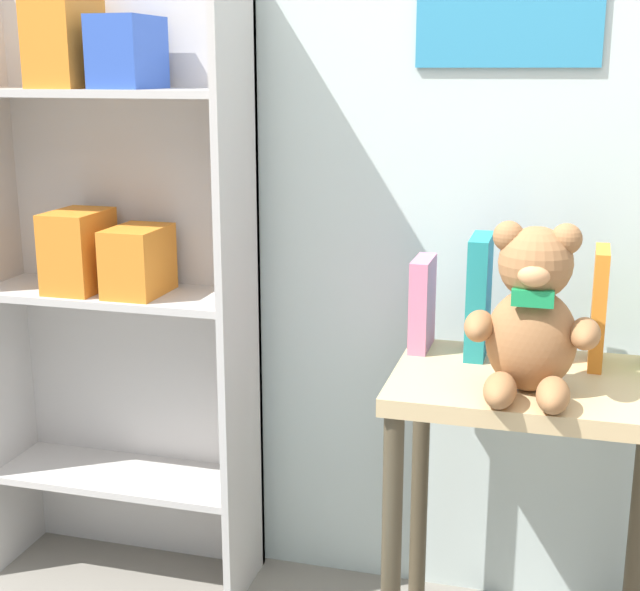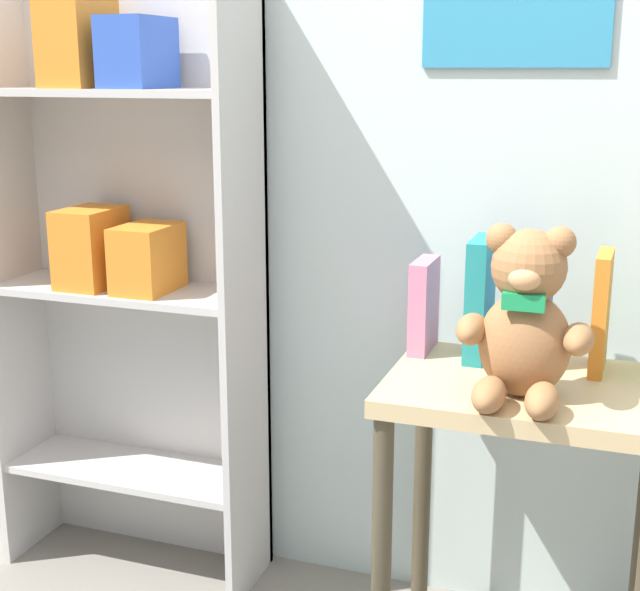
{
  "view_description": "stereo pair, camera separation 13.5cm",
  "coord_description": "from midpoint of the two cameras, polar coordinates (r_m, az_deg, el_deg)",
  "views": [
    {
      "loc": [
        0.25,
        -0.75,
        1.28
      ],
      "look_at": [
        -0.24,
        1.04,
        0.81
      ],
      "focal_mm": 50.0,
      "sensor_mm": 36.0,
      "label": 1
    },
    {
      "loc": [
        0.38,
        -0.7,
        1.28
      ],
      "look_at": [
        -0.24,
        1.04,
        0.81
      ],
      "focal_mm": 50.0,
      "sensor_mm": 36.0,
      "label": 2
    }
  ],
  "objects": [
    {
      "name": "book_standing_teal",
      "position": [
        1.91,
        8.17,
        -0.04
      ],
      "size": [
        0.04,
        0.15,
        0.26
      ],
      "primitive_type": "cube",
      "rotation": [
        0.0,
        0.0,
        0.0
      ],
      "color": "teal",
      "rests_on": "display_table"
    },
    {
      "name": "display_table",
      "position": [
        1.87,
        11.15,
        -9.0
      ],
      "size": [
        0.55,
        0.41,
        0.68
      ],
      "color": "tan",
      "rests_on": "ground_plane"
    },
    {
      "name": "book_standing_pink",
      "position": [
        1.95,
        4.61,
        -0.53
      ],
      "size": [
        0.04,
        0.13,
        0.2
      ],
      "primitive_type": "cube",
      "rotation": [
        0.0,
        0.0,
        -0.01
      ],
      "color": "#D17093",
      "rests_on": "display_table"
    },
    {
      "name": "wall_back",
      "position": [
        2.07,
        6.92,
        13.43
      ],
      "size": [
        4.8,
        0.07,
        2.5
      ],
      "color": "silver",
      "rests_on": "ground_plane"
    },
    {
      "name": "teddy_bear",
      "position": [
        1.69,
        11.23,
        -1.39
      ],
      "size": [
        0.25,
        0.23,
        0.33
      ],
      "color": "#99663D",
      "rests_on": "display_table"
    },
    {
      "name": "book_standing_orange",
      "position": [
        1.9,
        15.49,
        -0.75
      ],
      "size": [
        0.03,
        0.14,
        0.24
      ],
      "primitive_type": "cube",
      "rotation": [
        0.0,
        0.0,
        -0.02
      ],
      "color": "orange",
      "rests_on": "display_table"
    },
    {
      "name": "bookshelf_side",
      "position": [
        2.24,
        -14.56,
        2.65
      ],
      "size": [
        0.67,
        0.25,
        1.49
      ],
      "color": "#BCB7B2",
      "rests_on": "ground_plane"
    },
    {
      "name": "book_standing_blue",
      "position": [
        1.9,
        11.83,
        -0.33
      ],
      "size": [
        0.04,
        0.12,
        0.25
      ],
      "primitive_type": "cube",
      "rotation": [
        0.0,
        0.0,
        -0.05
      ],
      "color": "#2D51B7",
      "rests_on": "display_table"
    }
  ]
}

